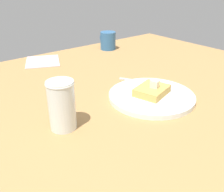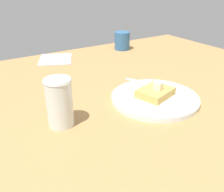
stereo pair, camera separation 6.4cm
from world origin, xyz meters
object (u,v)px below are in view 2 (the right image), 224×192
at_px(plate, 155,98).
at_px(syrup_jar, 60,105).
at_px(fork, 152,84).
at_px(napkin, 56,59).
at_px(coffee_mug, 122,41).

distance_m(plate, syrup_jar, 0.28).
bearing_deg(plate, fork, -34.62).
relative_size(plate, napkin, 1.58).
relative_size(fork, napkin, 0.92).
bearing_deg(napkin, coffee_mug, -92.80).
relative_size(fork, syrup_jar, 1.22).
distance_m(fork, napkin, 0.47).
bearing_deg(plate, coffee_mug, -24.34).
bearing_deg(fork, coffee_mug, -22.49).
xyz_separation_m(plate, napkin, (0.52, 0.10, -0.01)).
bearing_deg(napkin, fork, -161.30).
xyz_separation_m(fork, coffee_mug, (0.43, -0.18, 0.03)).
height_order(plate, syrup_jar, syrup_jar).
bearing_deg(coffee_mug, syrup_jar, 133.49).
xyz_separation_m(plate, syrup_jar, (0.02, 0.28, 0.04)).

